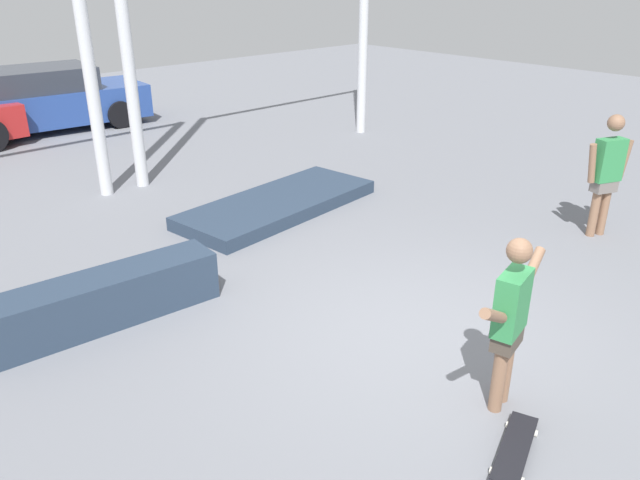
{
  "coord_description": "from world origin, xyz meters",
  "views": [
    {
      "loc": [
        -4.38,
        -3.28,
        3.47
      ],
      "look_at": [
        -0.12,
        1.28,
        0.7
      ],
      "focal_mm": 35.0,
      "sensor_mm": 36.0,
      "label": 1
    }
  ],
  "objects_px": {
    "manual_pad": "(278,204)",
    "parked_car_blue": "(46,100)",
    "grind_box": "(105,299)",
    "bystander": "(607,170)",
    "skateboard": "(515,448)",
    "skateboarder": "(510,317)"
  },
  "relations": [
    {
      "from": "skateboard",
      "to": "grind_box",
      "type": "height_order",
      "value": "grind_box"
    },
    {
      "from": "grind_box",
      "to": "parked_car_blue",
      "type": "distance_m",
      "value": 9.29
    },
    {
      "from": "manual_pad",
      "to": "skateboarder",
      "type": "bearing_deg",
      "value": -107.87
    },
    {
      "from": "manual_pad",
      "to": "bystander",
      "type": "relative_size",
      "value": 1.91
    },
    {
      "from": "parked_car_blue",
      "to": "bystander",
      "type": "bearing_deg",
      "value": -68.93
    },
    {
      "from": "parked_car_blue",
      "to": "bystander",
      "type": "distance_m",
      "value": 11.73
    },
    {
      "from": "parked_car_blue",
      "to": "grind_box",
      "type": "bearing_deg",
      "value": -102.6
    },
    {
      "from": "skateboarder",
      "to": "manual_pad",
      "type": "xyz_separation_m",
      "value": [
        1.57,
        4.86,
        -0.77
      ]
    },
    {
      "from": "skateboarder",
      "to": "skateboard",
      "type": "distance_m",
      "value": 1.0
    },
    {
      "from": "bystander",
      "to": "manual_pad",
      "type": "bearing_deg",
      "value": -32.41
    },
    {
      "from": "grind_box",
      "to": "manual_pad",
      "type": "xyz_separation_m",
      "value": [
        3.4,
        1.29,
        -0.17
      ]
    },
    {
      "from": "grind_box",
      "to": "manual_pad",
      "type": "relative_size",
      "value": 0.74
    },
    {
      "from": "manual_pad",
      "to": "parked_car_blue",
      "type": "relative_size",
      "value": 0.75
    },
    {
      "from": "manual_pad",
      "to": "bystander",
      "type": "bearing_deg",
      "value": -55.0
    },
    {
      "from": "grind_box",
      "to": "bystander",
      "type": "xyz_separation_m",
      "value": [
        6.03,
        -2.47,
        0.67
      ]
    },
    {
      "from": "grind_box",
      "to": "skateboarder",
      "type": "bearing_deg",
      "value": -62.8
    },
    {
      "from": "grind_box",
      "to": "bystander",
      "type": "height_order",
      "value": "bystander"
    },
    {
      "from": "manual_pad",
      "to": "parked_car_blue",
      "type": "bearing_deg",
      "value": 93.98
    },
    {
      "from": "skateboard",
      "to": "bystander",
      "type": "bearing_deg",
      "value": -1.37
    },
    {
      "from": "manual_pad",
      "to": "parked_car_blue",
      "type": "distance_m",
      "value": 7.57
    },
    {
      "from": "skateboarder",
      "to": "parked_car_blue",
      "type": "relative_size",
      "value": 0.36
    },
    {
      "from": "skateboard",
      "to": "bystander",
      "type": "xyz_separation_m",
      "value": [
        4.63,
        1.52,
        0.87
      ]
    }
  ]
}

